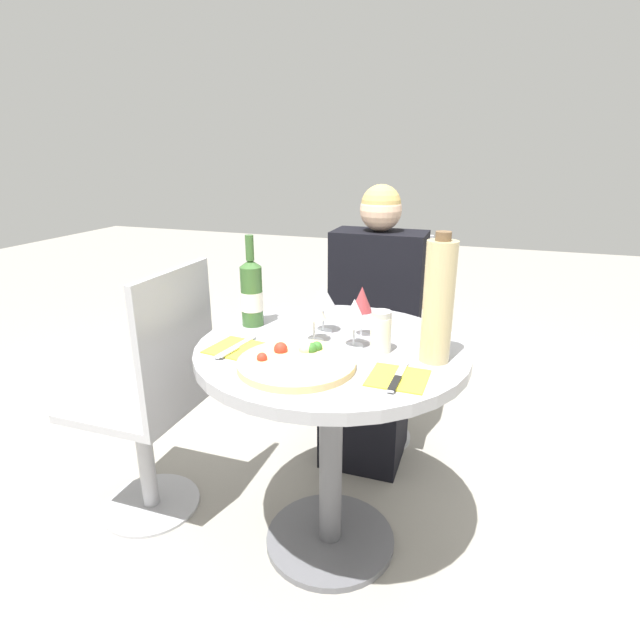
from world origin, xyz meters
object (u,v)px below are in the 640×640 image
chair_behind_diner (379,342)px  pizza_large (297,362)px  chair_empty_side (154,402)px  wine_bottle (252,293)px  dining_table (331,393)px  tall_carafe (438,302)px  seated_diner (372,342)px

chair_behind_diner → pizza_large: 1.01m
chair_empty_side → wine_bottle: size_ratio=3.11×
chair_behind_diner → pizza_large: bearing=88.5°
chair_behind_diner → chair_empty_side: (-0.63, -0.83, 0.00)m
chair_behind_diner → dining_table: bearing=91.3°
wine_bottle → tall_carafe: 0.63m
pizza_large → wine_bottle: wine_bottle is taller
chair_empty_side → seated_diner: bearing=-42.5°
dining_table → chair_behind_diner: (-0.02, 0.79, -0.12)m
tall_carafe → dining_table: bearing=177.4°
dining_table → pizza_large: 0.26m
dining_table → seated_diner: 0.64m
seated_diner → wine_bottle: (-0.29, -0.54, 0.34)m
pizza_large → dining_table: bearing=76.4°
chair_empty_side → wine_bottle: bearing=-67.5°
pizza_large → wine_bottle: (-0.27, 0.27, 0.10)m
chair_behind_diner → seated_diner: bearing=90.0°
dining_table → pizza_large: size_ratio=2.54×
chair_behind_diner → tall_carafe: 0.98m
chair_behind_diner → pizza_large: chair_behind_diner is taller
chair_behind_diner → tall_carafe: size_ratio=2.61×
dining_table → tall_carafe: 0.46m
dining_table → wine_bottle: (-0.31, 0.09, 0.28)m
dining_table → wine_bottle: 0.43m
dining_table → chair_behind_diner: chair_behind_diner is taller
seated_diner → chair_empty_side: seated_diner is taller
chair_empty_side → pizza_large: 0.68m
seated_diner → pizza_large: bearing=88.2°
chair_empty_side → tall_carafe: size_ratio=2.61×
chair_behind_diner → chair_empty_side: same height
wine_bottle → chair_empty_side: bearing=-157.5°
dining_table → pizza_large: (-0.04, -0.18, 0.18)m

